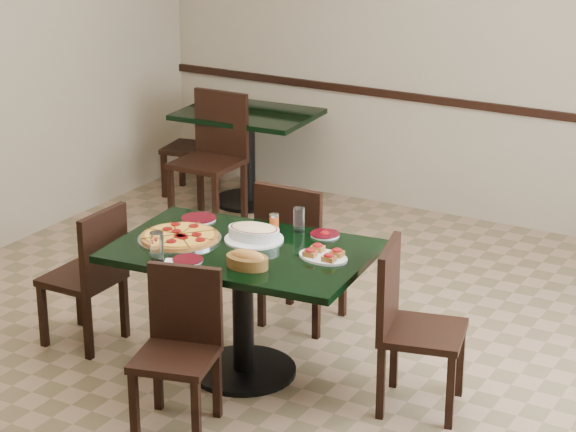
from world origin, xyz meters
The scene contains 21 objects.
floor centered at (0.00, 0.00, 0.00)m, with size 5.50×5.50×0.00m, color #80634A.
room_shell centered at (1.02, 1.73, 1.17)m, with size 5.50×5.50×5.50m.
main_table centered at (0.04, -0.30, 0.57)m, with size 1.45×1.01×0.75m.
back_table centered at (-1.49, 2.21, 0.52)m, with size 1.08×0.82×0.75m.
chair_far centered at (-0.01, 0.38, 0.52)m, with size 0.45×0.45×0.92m.
chair_near centered at (0.05, -0.91, 0.46)m, with size 0.47×0.47×0.82m.
chair_right centered at (0.97, -0.18, 0.50)m, with size 0.50×0.50×0.89m.
chair_left centered at (-0.91, -0.43, 0.47)m, with size 0.40×0.40×0.85m.
back_chair_near centered at (-1.51, 1.75, 0.56)m, with size 0.47×0.47×0.99m.
back_chair_left centered at (-1.95, 2.18, 0.45)m, with size 0.43×0.43×0.81m.
pepperoni_pizza centered at (-0.32, -0.37, 0.77)m, with size 0.46×0.46×0.04m.
lasagna_casserole centered at (0.04, -0.17, 0.80)m, with size 0.33×0.33×0.09m.
bread_basket centered at (0.21, -0.52, 0.79)m, with size 0.24×0.17×0.10m.
bruschetta_platter centered at (0.49, -0.22, 0.77)m, with size 0.31×0.23×0.05m.
side_plate_near centered at (-0.10, -0.61, 0.76)m, with size 0.16×0.16×0.02m.
side_plate_far_r centered at (0.34, 0.08, 0.76)m, with size 0.16×0.16×0.03m.
side_plate_far_l centered at (-0.41, -0.05, 0.76)m, with size 0.20×0.20×0.02m.
napkin_setting centered at (-0.11, -0.68, 0.75)m, with size 0.22×0.22×0.01m.
water_glass_a centered at (0.18, 0.07, 0.82)m, with size 0.06×0.06×0.14m, color white.
water_glass_b centered at (-0.25, -0.68, 0.83)m, with size 0.07×0.07×0.15m, color white.
pepper_shaker centered at (0.05, 0.02, 0.80)m, with size 0.05×0.05×0.09m.
Camera 1 is at (3.06, -5.04, 2.94)m, focal length 70.00 mm.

